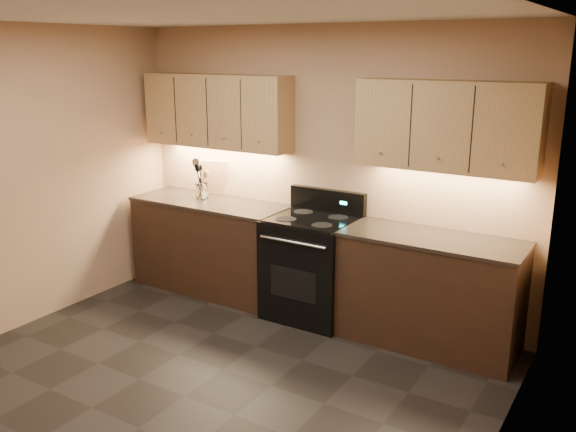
{
  "coord_description": "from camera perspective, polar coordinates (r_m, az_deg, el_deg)",
  "views": [
    {
      "loc": [
        2.65,
        -2.86,
        2.37
      ],
      "look_at": [
        -0.03,
        1.45,
        0.99
      ],
      "focal_mm": 38.0,
      "sensor_mm": 36.0,
      "label": 1
    }
  ],
  "objects": [
    {
      "name": "utensil_crock",
      "position": [
        6.19,
        -8.06,
        2.3
      ],
      "size": [
        0.15,
        0.15,
        0.16
      ],
      "color": "white",
      "rests_on": "counter_left"
    },
    {
      "name": "steel_spatula",
      "position": [
        6.16,
        -7.91,
        3.3
      ],
      "size": [
        0.2,
        0.13,
        0.34
      ],
      "primitive_type": null,
      "rotation": [
        -0.05,
        -0.34,
        -0.13
      ],
      "color": "silver",
      "rests_on": "utensil_crock"
    },
    {
      "name": "stove",
      "position": [
        5.55,
        2.27,
        -4.69
      ],
      "size": [
        0.76,
        0.68,
        1.14
      ],
      "color": "black",
      "rests_on": "ground"
    },
    {
      "name": "counter_right",
      "position": [
        5.16,
        13.12,
        -6.86
      ],
      "size": [
        1.46,
        0.62,
        0.93
      ],
      "color": "black",
      "rests_on": "ground"
    },
    {
      "name": "ceiling",
      "position": [
        3.91,
        -11.46,
        18.3
      ],
      "size": [
        4.0,
        4.0,
        0.0
      ],
      "primitive_type": "plane",
      "rotation": [
        3.14,
        0.0,
        0.0
      ],
      "color": "silver",
      "rests_on": "wall_back"
    },
    {
      "name": "upper_cab_right",
      "position": [
        4.97,
        14.62,
        8.15
      ],
      "size": [
        1.44,
        0.3,
        0.7
      ],
      "primitive_type": "cube",
      "color": "tan",
      "rests_on": "wall_back"
    },
    {
      "name": "wooden_spoon",
      "position": [
        6.19,
        -8.32,
        3.1
      ],
      "size": [
        0.16,
        0.09,
        0.29
      ],
      "primitive_type": null,
      "rotation": [
        0.04,
        0.33,
        0.3
      ],
      "color": "#DAAD75",
      "rests_on": "utensil_crock"
    },
    {
      "name": "wall_back",
      "position": [
        5.64,
        3.25,
        4.27
      ],
      "size": [
        4.0,
        0.04,
        2.6
      ],
      "primitive_type": "cube",
      "color": "tan",
      "rests_on": "ground"
    },
    {
      "name": "cutting_board",
      "position": [
        6.31,
        -6.82,
        3.62
      ],
      "size": [
        0.3,
        0.18,
        0.36
      ],
      "primitive_type": "cube",
      "rotation": [
        0.19,
        0.0,
        0.34
      ],
      "color": "#DAAD75",
      "rests_on": "counter_left"
    },
    {
      "name": "upper_cab_left",
      "position": [
        6.05,
        -6.68,
        9.73
      ],
      "size": [
        1.6,
        0.3,
        0.7
      ],
      "primitive_type": "cube",
      "color": "tan",
      "rests_on": "wall_back"
    },
    {
      "name": "floor",
      "position": [
        4.57,
        -9.68,
        -16.29
      ],
      "size": [
        4.0,
        4.0,
        0.0
      ],
      "primitive_type": "plane",
      "color": "black",
      "rests_on": "ground"
    },
    {
      "name": "wall_right",
      "position": [
        3.13,
        17.99,
        -5.61
      ],
      "size": [
        0.04,
        4.0,
        2.6
      ],
      "primitive_type": "cube",
      "color": "tan",
      "rests_on": "ground"
    },
    {
      "name": "outlet_plate",
      "position": [
        6.38,
        -7.1,
        3.83
      ],
      "size": [
        0.08,
        0.01,
        0.12
      ],
      "primitive_type": "cube",
      "color": "#B2B5BA",
      "rests_on": "wall_back"
    },
    {
      "name": "black_spoon",
      "position": [
        6.17,
        -8.08,
        3.33
      ],
      "size": [
        0.09,
        0.1,
        0.34
      ],
      "primitive_type": null,
      "rotation": [
        0.12,
        -0.08,
        0.04
      ],
      "color": "black",
      "rests_on": "utensil_crock"
    },
    {
      "name": "black_turner",
      "position": [
        6.15,
        -8.1,
        3.27
      ],
      "size": [
        0.13,
        0.12,
        0.34
      ],
      "primitive_type": null,
      "rotation": [
        -0.1,
        -0.09,
        0.17
      ],
      "color": "black",
      "rests_on": "utensil_crock"
    },
    {
      "name": "steel_skimmer",
      "position": [
        6.13,
        -8.04,
        3.46
      ],
      "size": [
        0.21,
        0.15,
        0.4
      ],
      "primitive_type": null,
      "rotation": [
        -0.16,
        -0.3,
        0.13
      ],
      "color": "silver",
      "rests_on": "utensil_crock"
    },
    {
      "name": "counter_left",
      "position": [
        6.21,
        -7.16,
        -2.76
      ],
      "size": [
        1.62,
        0.62,
        0.93
      ],
      "color": "black",
      "rests_on": "ground"
    }
  ]
}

